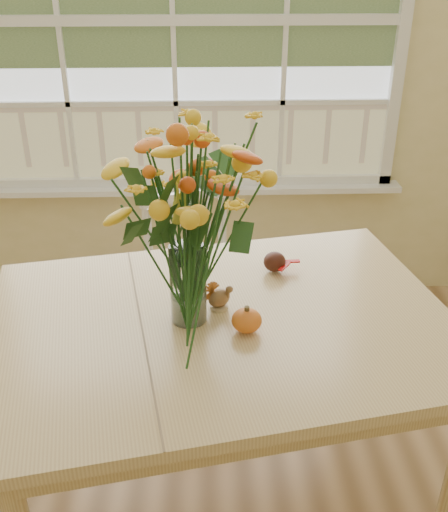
{
  "coord_description": "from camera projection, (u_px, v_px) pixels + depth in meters",
  "views": [
    {
      "loc": [
        0.14,
        -0.87,
        1.9
      ],
      "look_at": [
        0.2,
        0.78,
        1.02
      ],
      "focal_mm": 42.0,
      "sensor_mm": 36.0,
      "label": 1
    }
  ],
  "objects": [
    {
      "name": "wall_back",
      "position": [
        175.0,
        61.0,
        3.01
      ],
      "size": [
        4.0,
        0.02,
        2.7
      ],
      "primitive_type": "cube",
      "color": "beige",
      "rests_on": "floor"
    },
    {
      "name": "window",
      "position": [
        173.0,
        24.0,
        2.89
      ],
      "size": [
        2.42,
        0.12,
        1.74
      ],
      "color": "silver",
      "rests_on": "wall_back"
    },
    {
      "name": "dining_table",
      "position": [
        224.0,
        341.0,
        2.0
      ],
      "size": [
        1.67,
        1.33,
        0.8
      ],
      "rotation": [
        0.0,
        0.0,
        0.19
      ],
      "color": "tan",
      "rests_on": "floor"
    },
    {
      "name": "windsor_chair",
      "position": [
        193.0,
        280.0,
        2.77
      ],
      "size": [
        0.51,
        0.5,
        0.88
      ],
      "rotation": [
        0.0,
        0.0,
        0.32
      ],
      "color": "white",
      "rests_on": "floor"
    },
    {
      "name": "flower_vase",
      "position": [
        186.0,
        208.0,
        1.77
      ],
      "size": [
        0.55,
        0.55,
        0.65
      ],
      "color": "white",
      "rests_on": "dining_table"
    },
    {
      "name": "pumpkin",
      "position": [
        247.0,
        321.0,
        1.88
      ],
      "size": [
        0.1,
        0.1,
        0.07
      ],
      "primitive_type": "ellipsoid",
      "color": "orange",
      "rests_on": "dining_table"
    },
    {
      "name": "turkey_figurine",
      "position": [
        219.0,
        298.0,
        1.99
      ],
      "size": [
        0.1,
        0.09,
        0.1
      ],
      "rotation": [
        0.0,
        0.0,
        0.56
      ],
      "color": "#CCB78C",
      "rests_on": "dining_table"
    },
    {
      "name": "dark_gourd",
      "position": [
        275.0,
        263.0,
        2.22
      ],
      "size": [
        0.13,
        0.1,
        0.07
      ],
      "color": "#38160F",
      "rests_on": "dining_table"
    }
  ]
}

